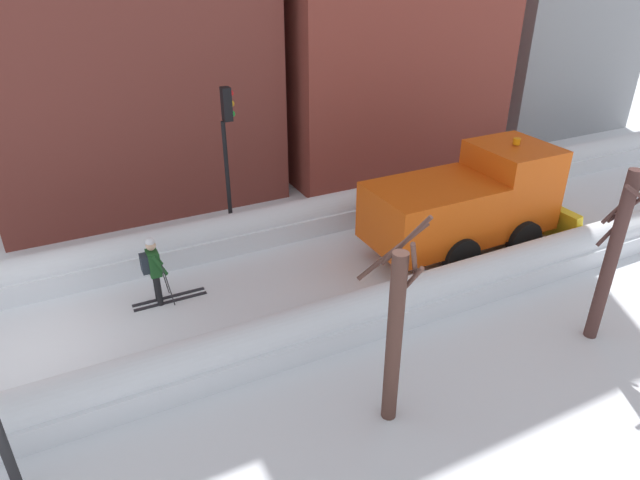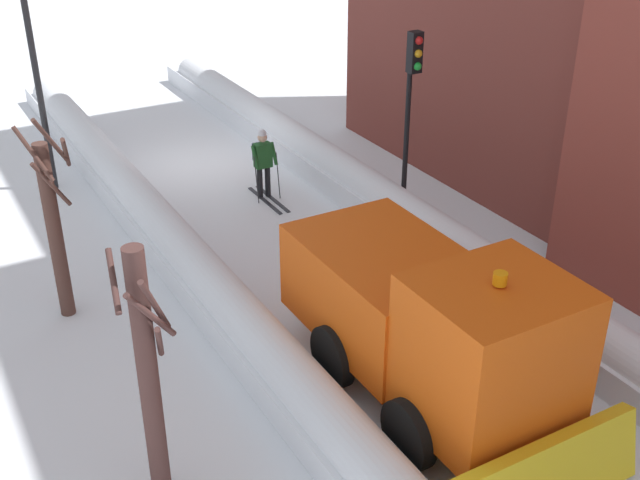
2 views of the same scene
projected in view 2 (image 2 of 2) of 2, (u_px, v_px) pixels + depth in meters
ground_plane at (404, 345)px, 14.57m from camera, size 80.00×80.00×0.00m
snowbank_left at (513, 289)px, 15.45m from camera, size 1.10×36.00×1.03m
snowbank_right at (281, 368)px, 13.28m from camera, size 1.10×36.00×0.98m
plow_truck at (432, 324)px, 12.55m from camera, size 3.20×5.98×3.12m
skier at (263, 160)px, 19.88m from camera, size 0.62×1.80×1.81m
traffic_light_pole at (412, 92)px, 17.75m from camera, size 0.28×0.42×4.50m
street_lamp at (32, 49)px, 19.14m from camera, size 0.40×0.40×5.85m
bare_tree_near at (54, 225)px, 14.63m from camera, size 0.99×1.21×4.13m
bare_tree_mid at (149, 376)px, 10.39m from camera, size 0.78×0.89×3.99m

